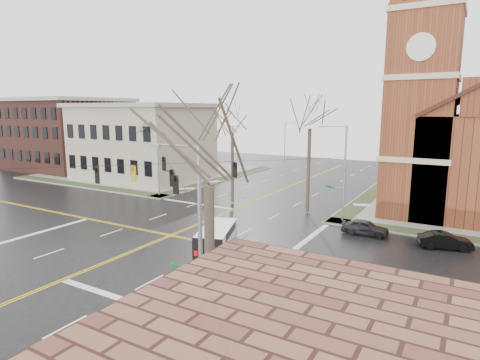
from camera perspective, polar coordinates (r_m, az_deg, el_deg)
The scene contains 19 objects.
ground at distance 35.09m, azimuth -9.81°, elevation -7.77°, with size 120.00×120.00×0.00m, color black.
sidewalks at distance 35.06m, azimuth -9.81°, elevation -7.65°, with size 80.00×80.00×0.17m.
road_markings at distance 35.09m, azimuth -9.81°, elevation -7.76°, with size 100.00×100.00×0.01m.
civic_building_a at distance 63.25m, azimuth -13.63°, elevation 5.09°, with size 18.00×14.00×11.00m, color #A29580.
civic_building_b at distance 79.56m, azimuth -23.16°, elevation 5.89°, with size 18.00×16.00×12.00m, color brown.
signal_pole_ne at distance 38.79m, azimuth 14.41°, elevation 1.28°, with size 2.75×0.22×9.00m.
signal_pole_nw at distance 49.87m, azimuth -11.48°, elevation 3.28°, with size 2.75×0.22×9.00m.
signal_pole_se at distance 18.28m, azimuth -6.13°, elevation -8.15°, with size 2.75×0.22×9.00m.
span_wires at distance 33.73m, azimuth -10.12°, elevation 2.31°, with size 23.02×23.02×0.03m.
traffic_signals at distance 33.34m, azimuth -10.82°, elevation 0.90°, with size 8.21×8.26×1.30m.
streetlight_north_a at distance 62.77m, azimuth -0.93°, elevation 4.39°, with size 2.30×0.20×8.00m.
streetlight_north_b at distance 80.49m, azimuth 6.49°, elevation 5.57°, with size 2.30×0.20×8.00m.
cargo_van at distance 30.20m, azimuth -3.24°, elevation -8.13°, with size 3.88×5.85×2.09m.
parked_car_a at distance 36.19m, azimuth 17.36°, elevation -6.43°, with size 1.57×3.91×1.33m, color black.
parked_car_b at distance 35.05m, azimuth 27.14°, elevation -7.68°, with size 1.36×3.89×1.28m, color black.
tree_nw_far at distance 54.03m, azimuth -12.93°, elevation 7.22°, with size 4.00×4.00×11.36m.
tree_nw_near at distance 44.88m, azimuth -1.11°, elevation 7.32°, with size 4.00×4.00×11.77m.
tree_ne at distance 41.10m, azimuth 9.92°, elevation 8.01°, with size 4.00×4.00×12.86m.
tree_se at distance 13.48m, azimuth -4.50°, elevation 1.19°, with size 4.00×4.00×11.85m.
Camera 1 is at (21.69, -25.44, 10.64)m, focal length 30.00 mm.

